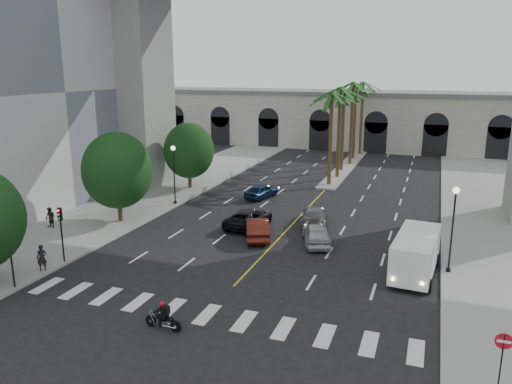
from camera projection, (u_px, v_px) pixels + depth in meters
name	position (u px, v px, depth m)	size (l,w,h in m)	color
ground	(219.00, 302.00, 26.30)	(140.00, 140.00, 0.00)	black
sidewalk_left	(135.00, 203.00, 44.90)	(8.00, 100.00, 0.15)	gray
sidewalk_right	(501.00, 242.00, 35.02)	(8.00, 100.00, 0.15)	gray
median	(346.00, 167.00, 60.93)	(2.00, 24.00, 0.20)	gray
pier_building	(367.00, 120.00, 75.42)	(71.00, 10.50, 8.50)	beige
palm_a	(332.00, 97.00, 49.61)	(3.20, 3.20, 10.30)	#47331E
palm_b	(340.00, 92.00, 53.16)	(3.20, 3.20, 10.60)	#47331E
palm_c	(344.00, 95.00, 57.02)	(3.20, 3.20, 10.10)	#47331E
palm_d	(353.00, 87.00, 60.38)	(3.20, 3.20, 10.90)	#47331E
palm_e	(356.00, 89.00, 64.22)	(3.20, 3.20, 10.40)	#47331E
palm_f	(363.00, 86.00, 67.70)	(3.20, 3.20, 10.70)	#47331E
street_tree_mid	(117.00, 171.00, 38.68)	(5.44, 5.44, 7.21)	#382616
street_tree_far	(189.00, 151.00, 49.70)	(5.04, 5.04, 6.68)	#382616
lamp_post_left_far	(174.00, 170.00, 43.86)	(0.40, 0.40, 5.35)	black
lamp_post_right	(453.00, 222.00, 29.05)	(0.40, 0.40, 5.35)	black
traffic_signal_near	(10.00, 247.00, 27.13)	(0.25, 0.18, 3.65)	black
traffic_signal_far	(61.00, 226.00, 30.78)	(0.25, 0.18, 3.65)	black
motorcycle_rider	(164.00, 317.00, 23.36)	(1.97, 0.53, 1.42)	black
car_a	(316.00, 234.00, 34.67)	(1.77, 4.40, 1.50)	#AFAFB4
car_b	(257.00, 228.00, 35.87)	(1.59, 4.55, 1.50)	#4A160E
car_c	(249.00, 218.00, 38.45)	(2.29, 4.97, 1.38)	black
car_d	(314.00, 215.00, 39.16)	(1.93, 4.75, 1.38)	slate
car_e	(261.00, 191.00, 46.90)	(1.61, 4.00, 1.36)	#0D2140
cargo_van	(416.00, 253.00, 29.27)	(2.80, 6.05, 2.51)	white
pedestrian_a	(42.00, 258.00, 29.76)	(0.59, 0.38, 1.60)	black
pedestrian_b	(50.00, 218.00, 37.66)	(0.78, 0.61, 1.60)	black
do_not_enter_sign	(503.00, 351.00, 18.30)	(0.64, 0.06, 2.62)	black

